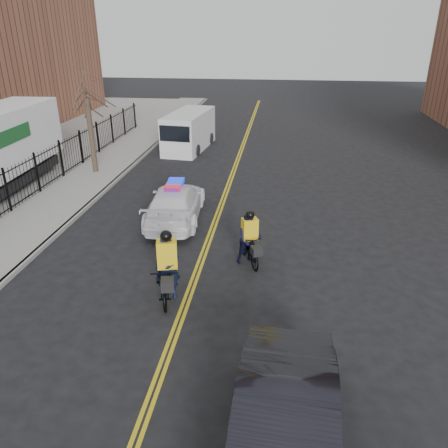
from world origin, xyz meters
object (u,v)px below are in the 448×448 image
police_cruiser (175,203)px  cargo_van (188,132)px  dark_sedan (284,437)px  cyclist_far (249,243)px  cyclist_near (168,275)px

police_cruiser → cargo_van: bearing=-85.2°
police_cruiser → cargo_van: size_ratio=0.89×
dark_sedan → cyclist_far: size_ratio=2.68×
police_cruiser → cyclist_far: 4.74m
dark_sedan → cyclist_near: size_ratio=2.24×
cargo_van → cyclist_far: size_ratio=3.00×
cyclist_near → cyclist_far: bearing=34.4°
police_cruiser → dark_sedan: dark_sedan is taller
police_cruiser → cyclist_near: cyclist_near is taller
police_cruiser → dark_sedan: size_ratio=1.00×
dark_sedan → cyclist_near: bearing=125.1°
cargo_van → cyclist_near: (2.96, -17.42, -0.41)m
cyclist_far → police_cruiser: bearing=111.5°
police_cruiser → cargo_van: cargo_van is taller
cyclist_near → cyclist_far: (2.24, 2.41, -0.00)m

